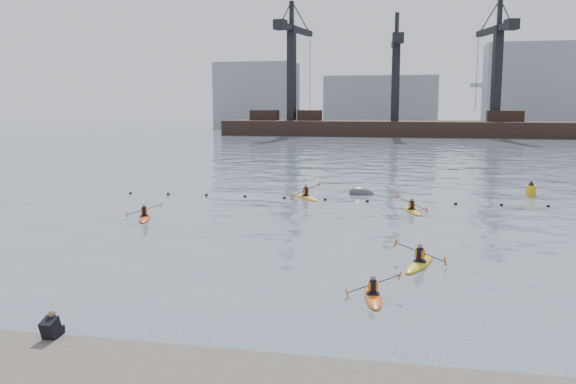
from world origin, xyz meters
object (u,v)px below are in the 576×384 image
kayaker_0 (373,295)px  kayaker_5 (306,197)px  nav_buoy (531,191)px  kayaker_3 (412,210)px  kayaker_2 (144,217)px  kayaker_1 (420,263)px  mooring_buoy (362,194)px

kayaker_0 → kayaker_5: (-6.32, 22.05, 0.02)m
kayaker_5 → nav_buoy: bearing=-20.9°
kayaker_0 → kayaker_5: size_ratio=0.92×
nav_buoy → kayaker_3: bearing=-135.3°
kayaker_0 → kayaker_2: bearing=131.2°
kayaker_1 → nav_buoy: bearing=86.0°
mooring_buoy → kayaker_1: bearing=-78.3°
kayaker_3 → kayaker_5: 8.64m
kayaker_2 → mooring_buoy: kayaker_2 is taller
kayaker_2 → mooring_buoy: (11.94, 12.55, -0.10)m
mooring_buoy → nav_buoy: size_ratio=1.53×
kayaker_0 → kayaker_2: size_ratio=0.93×
kayaker_1 → kayaker_2: bearing=172.0°
kayaker_2 → kayaker_5: kayaker_5 is taller
kayaker_3 → kayaker_2: bearing=-179.6°
kayaker_1 → kayaker_3: size_ratio=1.08×
kayaker_3 → kayaker_0: bearing=-113.4°
kayaker_2 → nav_buoy: size_ratio=2.40×
kayaker_5 → mooring_buoy: bearing=-0.6°
kayaker_2 → kayaker_3: 16.66m
kayaker_3 → mooring_buoy: size_ratio=1.57×
kayaker_2 → kayaker_3: (15.67, 5.65, -0.00)m
kayaker_3 → kayaker_1: bearing=-107.7°
kayaker_3 → nav_buoy: 12.18m
kayaker_3 → nav_buoy: (8.66, 8.57, 0.31)m
kayaker_0 → mooring_buoy: bearing=87.3°
kayaker_0 → nav_buoy: size_ratio=2.24×
kayaker_5 → nav_buoy: size_ratio=2.44×
kayaker_2 → nav_buoy: (24.33, 14.22, 0.31)m
kayaker_1 → kayaker_2: (-16.07, 7.45, -0.01)m
kayaker_2 → kayaker_5: (8.09, 9.79, 0.01)m
kayaker_1 → kayaker_5: bearing=131.7°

